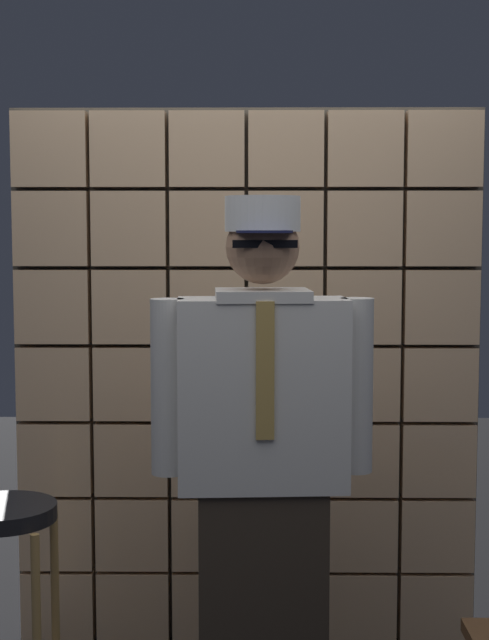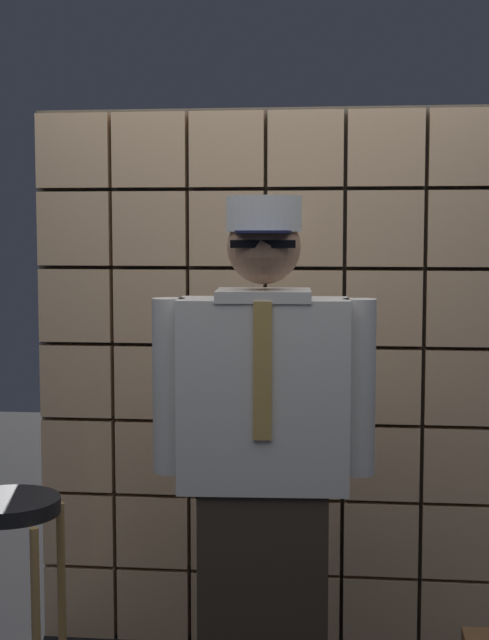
% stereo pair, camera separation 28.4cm
% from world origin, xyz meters
% --- Properties ---
extents(glass_block_wall, '(1.87, 0.10, 2.18)m').
position_xyz_m(glass_block_wall, '(0.00, 1.32, 1.07)').
color(glass_block_wall, '#E0B78C').
rests_on(glass_block_wall, ground).
extents(standing_person, '(0.71, 0.31, 1.78)m').
position_xyz_m(standing_person, '(0.06, 0.53, 0.93)').
color(standing_person, '#382D23').
rests_on(standing_person, ground).
extents(bar_stool, '(0.34, 0.34, 0.83)m').
position_xyz_m(bar_stool, '(-0.75, 0.43, 0.61)').
color(bar_stool, black).
rests_on(bar_stool, ground).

